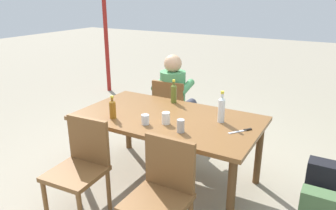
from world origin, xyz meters
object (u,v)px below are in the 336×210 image
at_px(dining_table, 168,124).
at_px(bottle_amber, 113,109).
at_px(table_knife, 242,131).
at_px(backpack_by_far_side, 323,186).
at_px(bottle_clear, 221,109).
at_px(cup_steel, 181,126).
at_px(chair_near_left, 81,163).
at_px(cup_white, 166,118).
at_px(chair_near_right, 162,190).
at_px(cup_glass, 145,119).
at_px(chair_far_left, 172,109).
at_px(bottle_olive, 174,93).
at_px(person_in_white_shirt, 176,94).

distance_m(dining_table, bottle_amber, 0.57).
height_order(table_knife, backpack_by_far_side, table_knife).
bearing_deg(bottle_clear, cup_steel, -119.26).
relative_size(chair_near_left, cup_steel, 7.47).
distance_m(dining_table, cup_white, 0.23).
height_order(chair_near_right, cup_white, chair_near_right).
distance_m(dining_table, table_knife, 0.75).
distance_m(cup_glass, cup_steel, 0.37).
xyz_separation_m(chair_near_right, bottle_clear, (0.10, 0.93, 0.37)).
relative_size(chair_near_left, bottle_clear, 2.85).
distance_m(chair_near_right, backpack_by_far_side, 1.56).
bearing_deg(chair_near_left, chair_far_left, 89.65).
xyz_separation_m(bottle_amber, bottle_olive, (0.29, 0.71, 0.01)).
relative_size(chair_near_right, cup_steel, 7.47).
bearing_deg(bottle_clear, table_knife, -25.32).
xyz_separation_m(chair_far_left, person_in_white_shirt, (-0.00, 0.11, 0.17)).
distance_m(dining_table, cup_steel, 0.42).
bearing_deg(chair_far_left, cup_white, -63.95).
bearing_deg(cup_glass, bottle_clear, 34.18).
height_order(person_in_white_shirt, cup_white, person_in_white_shirt).
relative_size(chair_near_right, cup_glass, 9.36).
distance_m(bottle_clear, table_knife, 0.30).
relative_size(chair_near_right, cup_white, 7.77).
bearing_deg(person_in_white_shirt, table_knife, -38.06).
xyz_separation_m(bottle_olive, cup_white, (0.23, -0.58, -0.06)).
bearing_deg(table_knife, person_in_white_shirt, 141.94).
height_order(chair_near_right, cup_glass, chair_near_right).
relative_size(chair_near_left, table_knife, 4.29).
bearing_deg(backpack_by_far_side, bottle_olive, 177.08).
relative_size(bottle_amber, table_knife, 1.13).
bearing_deg(bottle_clear, chair_far_left, 143.17).
bearing_deg(cup_steel, bottle_olive, 123.01).
relative_size(chair_far_left, person_in_white_shirt, 0.74).
xyz_separation_m(person_in_white_shirt, bottle_clear, (0.91, -0.79, 0.21)).
bearing_deg(dining_table, table_knife, 0.83).
distance_m(chair_near_right, cup_white, 0.77).
bearing_deg(backpack_by_far_side, cup_glass, -158.67).
distance_m(chair_near_right, cup_steel, 0.62).
height_order(dining_table, cup_white, cup_white).
height_order(chair_far_left, backpack_by_far_side, chair_far_left).
relative_size(bottle_amber, cup_glass, 2.47).
bearing_deg(chair_near_right, cup_white, 117.58).
bearing_deg(bottle_clear, person_in_white_shirt, 139.14).
xyz_separation_m(bottle_clear, cup_white, (-0.43, -0.30, -0.08)).
xyz_separation_m(chair_near_right, bottle_olive, (-0.56, 1.21, 0.36)).
distance_m(chair_far_left, table_knife, 1.42).
bearing_deg(cup_glass, chair_near_left, -121.67).
bearing_deg(cup_white, chair_far_left, 116.05).
bearing_deg(dining_table, cup_glass, -107.26).
distance_m(bottle_olive, cup_white, 0.63).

